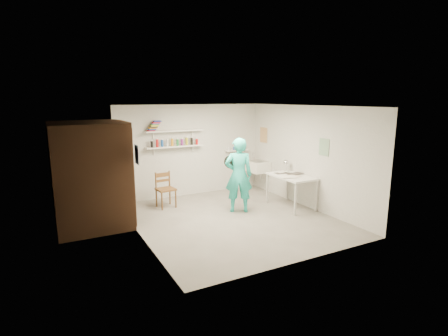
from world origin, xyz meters
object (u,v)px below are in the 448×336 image
work_table (291,191)px  wall_clock (231,162)px  belfast_sink (258,166)px  desk_lamp (286,163)px  man (239,175)px  wooden_chair (166,189)px

work_table → wall_clock: bearing=160.1°
belfast_sink → desk_lamp: size_ratio=4.16×
belfast_sink → man: size_ratio=0.35×
man → work_table: 1.39m
wooden_chair → desk_lamp: 3.02m
work_table → man: bearing=167.0°
wooden_chair → man: bearing=-43.8°
belfast_sink → work_table: 1.64m
wooden_chair → wall_clock: bearing=-40.1°
belfast_sink → wall_clock: size_ratio=1.96×
man → wooden_chair: size_ratio=1.94×
belfast_sink → wall_clock: 1.90m
wall_clock → wooden_chair: bearing=170.1°
man → wall_clock: man is taller
wooden_chair → work_table: size_ratio=0.76×
belfast_sink → desk_lamp: desk_lamp is taller
wall_clock → wooden_chair: wall_clock is taller
work_table → desk_lamp: size_ratio=8.00×
man → work_table: (1.27, -0.29, -0.47)m
wall_clock → work_table: bearing=4.9°
belfast_sink → wooden_chair: (-2.75, -0.23, -0.26)m
man → desk_lamp: size_ratio=11.81×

